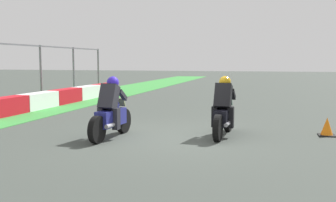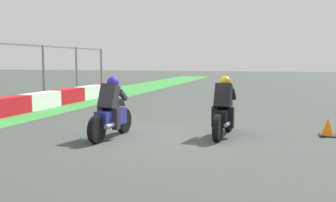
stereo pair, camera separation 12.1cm
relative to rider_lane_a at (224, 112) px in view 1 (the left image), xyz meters
name	(u,v)px [view 1 (the left image)]	position (x,y,z in m)	size (l,w,h in m)	color
ground_plane	(170,137)	(-0.47, 1.27, -0.62)	(120.00, 120.00, 0.00)	#3E443F
rider_lane_a	(224,112)	(0.00, 0.00, 0.00)	(2.04, 0.55, 1.51)	black
rider_lane_b	(111,113)	(-0.93, 2.64, 0.00)	(2.04, 0.55, 1.51)	black
traffic_cone	(327,127)	(0.69, -2.53, -0.41)	(0.40, 0.40, 0.47)	black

